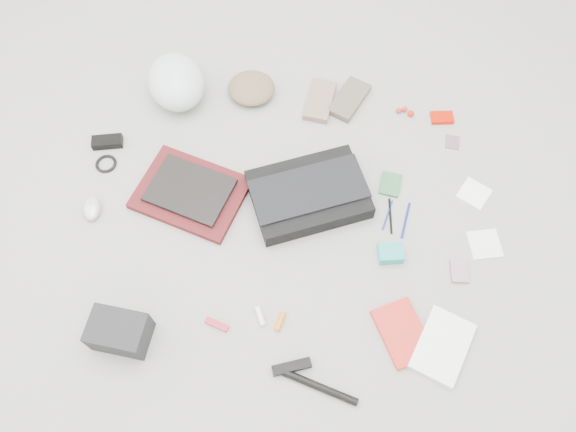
# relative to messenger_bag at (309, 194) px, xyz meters

# --- Properties ---
(ground_plane) EXTENTS (4.00, 4.00, 0.00)m
(ground_plane) POSITION_rel_messenger_bag_xyz_m (-0.07, -0.10, -0.04)
(ground_plane) COLOR gray
(messenger_bag) EXTENTS (0.50, 0.43, 0.07)m
(messenger_bag) POSITION_rel_messenger_bag_xyz_m (0.00, 0.00, 0.00)
(messenger_bag) COLOR black
(messenger_bag) RESTS_ON ground_plane
(bag_flap) EXTENTS (0.47, 0.33, 0.01)m
(bag_flap) POSITION_rel_messenger_bag_xyz_m (0.00, 0.00, 0.04)
(bag_flap) COLOR black
(bag_flap) RESTS_ON messenger_bag
(laptop_sleeve) EXTENTS (0.48, 0.41, 0.03)m
(laptop_sleeve) POSITION_rel_messenger_bag_xyz_m (-0.45, -0.01, -0.02)
(laptop_sleeve) COLOR #511416
(laptop_sleeve) RESTS_ON ground_plane
(laptop) EXTENTS (0.36, 0.31, 0.02)m
(laptop) POSITION_rel_messenger_bag_xyz_m (-0.45, -0.01, 0.00)
(laptop) COLOR black
(laptop) RESTS_ON laptop_sleeve
(bike_helmet) EXTENTS (0.32, 0.35, 0.17)m
(bike_helmet) POSITION_rel_messenger_bag_xyz_m (-0.57, 0.47, 0.05)
(bike_helmet) COLOR silver
(bike_helmet) RESTS_ON ground_plane
(beanie) EXTENTS (0.22, 0.21, 0.07)m
(beanie) POSITION_rel_messenger_bag_xyz_m (-0.27, 0.50, -0.00)
(beanie) COLOR brown
(beanie) RESTS_ON ground_plane
(mitten_left) EXTENTS (0.14, 0.22, 0.03)m
(mitten_left) POSITION_rel_messenger_bag_xyz_m (0.02, 0.47, -0.02)
(mitten_left) COLOR #846858
(mitten_left) RESTS_ON ground_plane
(mitten_right) EXTENTS (0.19, 0.23, 0.03)m
(mitten_right) POSITION_rel_messenger_bag_xyz_m (0.15, 0.48, -0.02)
(mitten_right) COLOR brown
(mitten_right) RESTS_ON ground_plane
(power_brick) EXTENTS (0.13, 0.07, 0.03)m
(power_brick) POSITION_rel_messenger_bag_xyz_m (-0.83, 0.20, -0.02)
(power_brick) COLOR black
(power_brick) RESTS_ON ground_plane
(cable_coil) EXTENTS (0.10, 0.10, 0.01)m
(cable_coil) POSITION_rel_messenger_bag_xyz_m (-0.81, 0.10, -0.03)
(cable_coil) COLOR black
(cable_coil) RESTS_ON ground_plane
(mouse) EXTENTS (0.08, 0.12, 0.04)m
(mouse) POSITION_rel_messenger_bag_xyz_m (-0.82, -0.11, -0.02)
(mouse) COLOR #B2B2B2
(mouse) RESTS_ON ground_plane
(camera_bag) EXTENTS (0.20, 0.16, 0.12)m
(camera_bag) POSITION_rel_messenger_bag_xyz_m (-0.60, -0.58, 0.03)
(camera_bag) COLOR black
(camera_bag) RESTS_ON ground_plane
(multitool) EXTENTS (0.09, 0.05, 0.01)m
(multitool) POSITION_rel_messenger_bag_xyz_m (-0.29, -0.52, -0.03)
(multitool) COLOR maroon
(multitool) RESTS_ON ground_plane
(toiletry_tube_white) EXTENTS (0.05, 0.07, 0.02)m
(toiletry_tube_white) POSITION_rel_messenger_bag_xyz_m (-0.14, -0.48, -0.03)
(toiletry_tube_white) COLOR silver
(toiletry_tube_white) RESTS_ON ground_plane
(toiletry_tube_orange) EXTENTS (0.04, 0.07, 0.02)m
(toiletry_tube_orange) POSITION_rel_messenger_bag_xyz_m (-0.07, -0.49, -0.03)
(toiletry_tube_orange) COLOR orange
(toiletry_tube_orange) RESTS_ON ground_plane
(u_lock) EXTENTS (0.14, 0.07, 0.03)m
(u_lock) POSITION_rel_messenger_bag_xyz_m (-0.02, -0.65, -0.02)
(u_lock) COLOR black
(u_lock) RESTS_ON ground_plane
(bike_pump) EXTENTS (0.27, 0.11, 0.03)m
(bike_pump) POSITION_rel_messenger_bag_xyz_m (0.06, -0.70, -0.02)
(bike_pump) COLOR black
(bike_pump) RESTS_ON ground_plane
(book_red) EXTENTS (0.22, 0.26, 0.02)m
(book_red) POSITION_rel_messenger_bag_xyz_m (0.35, -0.51, -0.02)
(book_red) COLOR red
(book_red) RESTS_ON ground_plane
(book_white) EXTENTS (0.24, 0.28, 0.02)m
(book_white) POSITION_rel_messenger_bag_xyz_m (0.48, -0.54, -0.02)
(book_white) COLOR white
(book_white) RESTS_ON ground_plane
(notepad) EXTENTS (0.09, 0.12, 0.01)m
(notepad) POSITION_rel_messenger_bag_xyz_m (0.32, 0.08, -0.03)
(notepad) COLOR #2C5F37
(notepad) RESTS_ON ground_plane
(pen_blue) EXTENTS (0.05, 0.13, 0.01)m
(pen_blue) POSITION_rel_messenger_bag_xyz_m (0.31, -0.05, -0.03)
(pen_blue) COLOR navy
(pen_blue) RESTS_ON ground_plane
(pen_black) EXTENTS (0.01, 0.15, 0.01)m
(pen_black) POSITION_rel_messenger_bag_xyz_m (0.32, -0.06, -0.03)
(pen_black) COLOR black
(pen_black) RESTS_ON ground_plane
(pen_navy) EXTENTS (0.04, 0.15, 0.01)m
(pen_navy) POSITION_rel_messenger_bag_xyz_m (0.37, -0.07, -0.03)
(pen_navy) COLOR navy
(pen_navy) RESTS_ON ground_plane
(accordion_wallet) EXTENTS (0.10, 0.08, 0.04)m
(accordion_wallet) POSITION_rel_messenger_bag_xyz_m (0.31, -0.22, -0.01)
(accordion_wallet) COLOR teal
(accordion_wallet) RESTS_ON ground_plane
(card_deck) EXTENTS (0.06, 0.09, 0.02)m
(card_deck) POSITION_rel_messenger_bag_xyz_m (0.56, -0.27, -0.03)
(card_deck) COLOR gray
(card_deck) RESTS_ON ground_plane
(napkin_top) EXTENTS (0.15, 0.15, 0.01)m
(napkin_top) POSITION_rel_messenger_bag_xyz_m (0.64, 0.06, -0.03)
(napkin_top) COLOR white
(napkin_top) RESTS_ON ground_plane
(napkin_bottom) EXTENTS (0.13, 0.13, 0.01)m
(napkin_bottom) POSITION_rel_messenger_bag_xyz_m (0.66, -0.15, -0.03)
(napkin_bottom) COLOR white
(napkin_bottom) RESTS_ON ground_plane
(lollipop_a) EXTENTS (0.02, 0.02, 0.02)m
(lollipop_a) POSITION_rel_messenger_bag_xyz_m (0.36, 0.44, -0.02)
(lollipop_a) COLOR #A71E26
(lollipop_a) RESTS_ON ground_plane
(lollipop_b) EXTENTS (0.03, 0.03, 0.02)m
(lollipop_b) POSITION_rel_messenger_bag_xyz_m (0.38, 0.45, -0.02)
(lollipop_b) COLOR red
(lollipop_b) RESTS_ON ground_plane
(lollipop_c) EXTENTS (0.03, 0.03, 0.03)m
(lollipop_c) POSITION_rel_messenger_bag_xyz_m (0.41, 0.43, -0.02)
(lollipop_c) COLOR red
(lollipop_c) RESTS_ON ground_plane
(altoids_tin) EXTENTS (0.10, 0.07, 0.02)m
(altoids_tin) POSITION_rel_messenger_bag_xyz_m (0.54, 0.42, -0.03)
(altoids_tin) COLOR #BB1603
(altoids_tin) RESTS_ON ground_plane
(stamp_sheet) EXTENTS (0.06, 0.07, 0.00)m
(stamp_sheet) POSITION_rel_messenger_bag_xyz_m (0.57, 0.30, -0.03)
(stamp_sheet) COLOR #744E65
(stamp_sheet) RESTS_ON ground_plane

